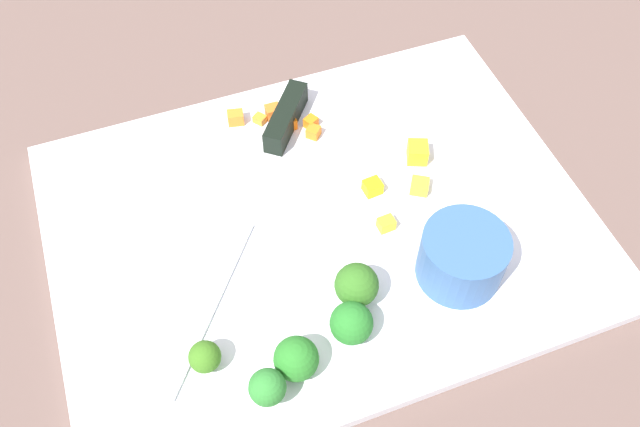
{
  "coord_description": "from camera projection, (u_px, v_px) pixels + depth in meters",
  "views": [
    {
      "loc": [
        0.12,
        0.32,
        0.5
      ],
      "look_at": [
        0.0,
        0.0,
        0.02
      ],
      "focal_mm": 37.63,
      "sensor_mm": 36.0,
      "label": 1
    }
  ],
  "objects": [
    {
      "name": "ground_plane",
      "position": [
        320.0,
        227.0,
        0.61
      ],
      "size": [
        4.0,
        4.0,
        0.0
      ],
      "primitive_type": "plane",
      "color": "brown"
    },
    {
      "name": "cutting_board",
      "position": [
        320.0,
        224.0,
        0.6
      ],
      "size": [
        0.47,
        0.35,
        0.01
      ],
      "primitive_type": "cube",
      "color": "white",
      "rests_on": "ground_plane"
    },
    {
      "name": "prep_bowl",
      "position": [
        462.0,
        257.0,
        0.55
      ],
      "size": [
        0.07,
        0.07,
        0.05
      ],
      "primitive_type": "cylinder",
      "color": "#33598F",
      "rests_on": "cutting_board"
    },
    {
      "name": "chef_knife",
      "position": [
        267.0,
        159.0,
        0.62
      ],
      "size": [
        0.22,
        0.27,
        0.02
      ],
      "rotation": [
        0.0,
        0.0,
        0.91
      ],
      "color": "silver",
      "rests_on": "cutting_board"
    },
    {
      "name": "carrot_dice_0",
      "position": [
        311.0,
        122.0,
        0.66
      ],
      "size": [
        0.02,
        0.01,
        0.01
      ],
      "primitive_type": "cube",
      "rotation": [
        0.0,
        0.0,
        2.08
      ],
      "color": "orange",
      "rests_on": "cutting_board"
    },
    {
      "name": "carrot_dice_1",
      "position": [
        289.0,
        109.0,
        0.66
      ],
      "size": [
        0.02,
        0.02,
        0.02
      ],
      "primitive_type": "cube",
      "rotation": [
        0.0,
        0.0,
        1.2
      ],
      "color": "orange",
      "rests_on": "cutting_board"
    },
    {
      "name": "carrot_dice_2",
      "position": [
        269.0,
        112.0,
        0.66
      ],
      "size": [
        0.01,
        0.01,
        0.01
      ],
      "primitive_type": "cube",
      "rotation": [
        0.0,
        0.0,
        3.11
      ],
      "color": "orange",
      "rests_on": "cutting_board"
    },
    {
      "name": "carrot_dice_3",
      "position": [
        287.0,
        122.0,
        0.66
      ],
      "size": [
        0.02,
        0.02,
        0.01
      ],
      "primitive_type": "cube",
      "rotation": [
        0.0,
        0.0,
        0.05
      ],
      "color": "orange",
      "rests_on": "cutting_board"
    },
    {
      "name": "carrot_dice_4",
      "position": [
        313.0,
        132.0,
        0.65
      ],
      "size": [
        0.02,
        0.02,
        0.01
      ],
      "primitive_type": "cube",
      "rotation": [
        0.0,
        0.0,
        0.8
      ],
      "color": "orange",
      "rests_on": "cutting_board"
    },
    {
      "name": "carrot_dice_5",
      "position": [
        236.0,
        118.0,
        0.66
      ],
      "size": [
        0.02,
        0.02,
        0.01
      ],
      "primitive_type": "cube",
      "rotation": [
        0.0,
        0.0,
        1.36
      ],
      "color": "orange",
      "rests_on": "cutting_board"
    },
    {
      "name": "carrot_dice_6",
      "position": [
        260.0,
        119.0,
        0.66
      ],
      "size": [
        0.01,
        0.01,
        0.01
      ],
      "primitive_type": "cube",
      "rotation": [
        0.0,
        0.0,
        2.22
      ],
      "color": "orange",
      "rests_on": "cutting_board"
    },
    {
      "name": "pepper_dice_0",
      "position": [
        420.0,
        186.0,
        0.61
      ],
      "size": [
        0.02,
        0.02,
        0.01
      ],
      "primitive_type": "cube",
      "rotation": [
        0.0,
        0.0,
        1.02
      ],
      "color": "yellow",
      "rests_on": "cutting_board"
    },
    {
      "name": "pepper_dice_1",
      "position": [
        386.0,
        224.0,
        0.59
      ],
      "size": [
        0.01,
        0.01,
        0.01
      ],
      "primitive_type": "cube",
      "rotation": [
        0.0,
        0.0,
        0.06
      ],
      "color": "yellow",
      "rests_on": "cutting_board"
    },
    {
      "name": "pepper_dice_2",
      "position": [
        372.0,
        187.0,
        0.61
      ],
      "size": [
        0.02,
        0.02,
        0.01
      ],
      "primitive_type": "cube",
      "rotation": [
        0.0,
        0.0,
        0.09
      ],
      "color": "yellow",
      "rests_on": "cutting_board"
    },
    {
      "name": "pepper_dice_3",
      "position": [
        417.0,
        152.0,
        0.63
      ],
      "size": [
        0.02,
        0.03,
        0.02
      ],
      "primitive_type": "cube",
      "rotation": [
        0.0,
        0.0,
        1.18
      ],
      "color": "yellow",
      "rests_on": "cutting_board"
    },
    {
      "name": "broccoli_floret_0",
      "position": [
        267.0,
        388.0,
        0.49
      ],
      "size": [
        0.03,
        0.03,
        0.04
      ],
      "color": "#91BE63",
      "rests_on": "cutting_board"
    },
    {
      "name": "broccoli_floret_1",
      "position": [
        351.0,
        323.0,
        0.52
      ],
      "size": [
        0.03,
        0.03,
        0.04
      ],
      "color": "#81BE6A",
      "rests_on": "cutting_board"
    },
    {
      "name": "broccoli_floret_2",
      "position": [
        296.0,
        359.0,
        0.5
      ],
      "size": [
        0.03,
        0.03,
        0.04
      ],
      "color": "#91C059",
      "rests_on": "cutting_board"
    },
    {
      "name": "broccoli_floret_3",
      "position": [
        357.0,
        285.0,
        0.53
      ],
      "size": [
        0.04,
        0.04,
        0.04
      ],
      "color": "#83BE57",
      "rests_on": "cutting_board"
    },
    {
      "name": "broccoli_floret_4",
      "position": [
        205.0,
        357.0,
        0.51
      ],
      "size": [
        0.03,
        0.03,
        0.03
      ],
      "color": "#85BC5B",
      "rests_on": "cutting_board"
    }
  ]
}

